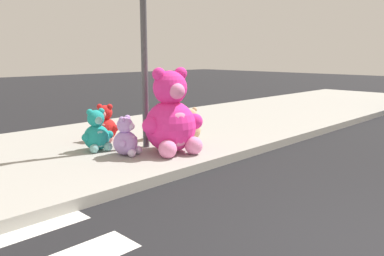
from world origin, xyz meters
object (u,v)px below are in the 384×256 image
Objects in this scene: plush_teal at (97,134)px; plush_lavender at (126,139)px; plush_yellow at (156,127)px; plush_pink_large at (172,119)px; plush_red at (105,126)px; sign_pole at (144,49)px; plush_tan at (190,127)px.

plush_teal reaches higher than plush_lavender.
plush_lavender is 1.27m from plush_yellow.
plush_lavender is 1.09× the size of plush_yellow.
plush_pink_large is 2.36× the size of plush_yellow.
plush_red is at bearing 100.46° from plush_pink_large.
plush_pink_large is at bearing -83.22° from sign_pole.
sign_pole is 1.64m from plush_teal.
plush_teal is 0.63m from plush_lavender.
sign_pole is 1.61m from plush_yellow.
plush_pink_large is 1.14m from plush_yellow.
plush_teal is (-0.52, -0.56, 0.01)m from plush_red.
plush_lavender is (-0.64, 0.38, -0.30)m from plush_pink_large.
sign_pole is at bearing 170.19° from plush_tan.
sign_pole reaches higher than plush_yellow.
sign_pole is at bearing -144.47° from plush_yellow.
plush_pink_large is at bearing -79.54° from plush_red.
plush_tan is at bearing -18.69° from plush_teal.
sign_pole is 4.96× the size of plush_lavender.
plush_pink_large reaches higher than plush_yellow.
sign_pole reaches higher than plush_pink_large.
plush_yellow is at bearing 124.96° from plush_tan.
sign_pole reaches higher than plush_teal.
plush_lavender is (0.16, -0.61, -0.03)m from plush_teal.
plush_tan is (0.93, -0.16, -1.45)m from sign_pole.
plush_pink_large is at bearing -153.56° from plush_tan.
plush_red is at bearing 102.67° from sign_pole.
plush_red is 0.95m from plush_yellow.
plush_teal is at bearing 151.28° from sign_pole.
plush_lavender is at bearing -75.00° from plush_teal.
plush_tan reaches higher than plush_yellow.
plush_pink_large is at bearing -115.92° from plush_yellow.
plush_tan is (0.86, 0.43, -0.31)m from plush_pink_large.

